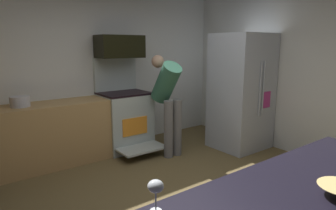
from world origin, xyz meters
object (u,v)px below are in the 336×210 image
Objects in this scene: microwave at (120,47)px; refrigerator at (241,92)px; person_cook at (168,97)px; wine_glass_mid at (156,188)px; stock_pot at (20,102)px; oven_range at (125,119)px.

refrigerator reaches higher than microwave.
refrigerator is 1.26m from person_cook.
refrigerator reaches higher than wine_glass_mid.
refrigerator reaches higher than stock_pot.
refrigerator is (1.60, -1.09, 0.44)m from oven_range.
refrigerator is 3.33m from stock_pot.
wine_glass_mid is at bearing -127.94° from person_cook.
person_cook is at bearing -60.19° from microwave.
wine_glass_mid is (-1.95, -2.51, 0.11)m from person_cook.
wine_glass_mid is at bearing -115.40° from microwave.
oven_range is 0.86m from person_cook.
wine_glass_mid is at bearing -89.85° from stock_pot.
wine_glass_mid is (-3.13, -2.05, 0.08)m from refrigerator.
person_cook is 3.18m from wine_glass_mid.
refrigerator reaches higher than oven_range.
person_cook is (-1.18, 0.46, -0.03)m from refrigerator.
stock_pot is (-1.54, -0.08, -0.71)m from microwave.
microwave is (0.00, 0.10, 1.18)m from oven_range.
microwave is at bearing 119.81° from person_cook.
person_cook is 2.07m from stock_pot.
wine_glass_mid reaches higher than stock_pot.
person_cook reaches higher than wine_glass_mid.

